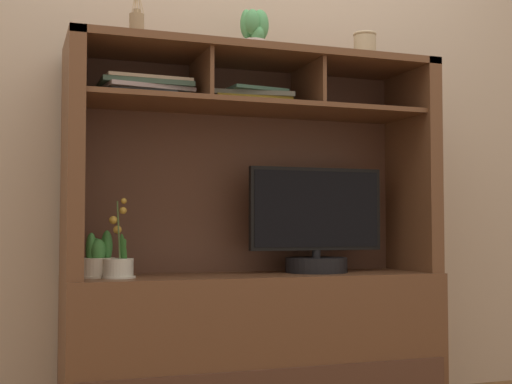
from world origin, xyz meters
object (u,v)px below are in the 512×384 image
(tv_monitor, at_px, (316,230))
(diffuser_bottle, at_px, (137,26))
(magazine_stack_left, at_px, (144,90))
(media_console, at_px, (255,303))
(potted_orchid, at_px, (118,265))
(potted_fern, at_px, (97,260))
(magazine_stack_centre, at_px, (251,99))
(potted_succulent, at_px, (255,31))
(ceramic_vase, at_px, (365,47))

(tv_monitor, distance_m, diffuser_bottle, 1.10)
(magazine_stack_left, bearing_deg, diffuser_bottle, -128.12)
(media_console, height_order, tv_monitor, media_console)
(potted_orchid, relative_size, potted_fern, 1.69)
(media_console, distance_m, diffuser_bottle, 1.19)
(magazine_stack_left, height_order, magazine_stack_centre, magazine_stack_left)
(potted_orchid, height_order, diffuser_bottle, diffuser_bottle)
(potted_succulent, bearing_deg, potted_orchid, -173.46)
(potted_orchid, xyz_separation_m, magazine_stack_centre, (0.56, 0.10, 0.67))
(potted_orchid, relative_size, ceramic_vase, 2.39)
(magazine_stack_centre, relative_size, ceramic_vase, 2.87)
(potted_orchid, bearing_deg, magazine_stack_centre, 10.15)
(media_console, height_order, diffuser_bottle, diffuser_bottle)
(media_console, bearing_deg, potted_succulent, 80.83)
(potted_fern, relative_size, potted_succulent, 0.92)
(potted_fern, bearing_deg, potted_orchid, -45.24)
(potted_fern, relative_size, magazine_stack_centre, 0.49)
(media_console, height_order, potted_orchid, media_console)
(magazine_stack_left, xyz_separation_m, magazine_stack_centre, (0.45, 0.01, -0.01))
(tv_monitor, distance_m, magazine_stack_centre, 0.62)
(potted_orchid, distance_m, potted_succulent, 1.11)
(media_console, bearing_deg, magazine_stack_centre, 95.05)
(magazine_stack_left, distance_m, ceramic_vase, 0.98)
(magazine_stack_centre, bearing_deg, potted_fern, -177.41)
(potted_orchid, xyz_separation_m, magazine_stack_left, (0.10, 0.09, 0.68))
(media_console, bearing_deg, potted_fern, 178.15)
(magazine_stack_left, distance_m, magazine_stack_centre, 0.45)
(diffuser_bottle, distance_m, ceramic_vase, 0.99)
(magazine_stack_centre, bearing_deg, tv_monitor, -10.17)
(tv_monitor, relative_size, potted_fern, 3.31)
(potted_fern, bearing_deg, ceramic_vase, -2.36)
(diffuser_bottle, bearing_deg, media_console, 1.60)
(tv_monitor, xyz_separation_m, potted_fern, (-0.90, 0.02, -0.11))
(magazine_stack_left, distance_m, diffuser_bottle, 0.25)
(potted_succulent, height_order, ceramic_vase, potted_succulent)
(diffuser_bottle, bearing_deg, potted_orchid, -150.85)
(tv_monitor, xyz_separation_m, ceramic_vase, (0.22, -0.03, 0.79))
(media_console, height_order, magazine_stack_left, media_console)
(tv_monitor, height_order, diffuser_bottle, diffuser_bottle)
(magazine_stack_left, xyz_separation_m, ceramic_vase, (0.95, -0.06, 0.24))
(magazine_stack_centre, distance_m, ceramic_vase, 0.56)
(media_console, xyz_separation_m, potted_fern, (-0.63, 0.02, 0.18))
(potted_fern, height_order, magazine_stack_centre, magazine_stack_centre)
(potted_fern, xyz_separation_m, magazine_stack_centre, (0.63, 0.03, 0.66))
(tv_monitor, bearing_deg, ceramic_vase, -6.49)
(diffuser_bottle, bearing_deg, magazine_stack_centre, 7.28)
(potted_succulent, bearing_deg, tv_monitor, -3.05)
(media_console, height_order, potted_fern, media_console)
(diffuser_bottle, bearing_deg, ceramic_vase, -0.71)
(potted_succulent, bearing_deg, diffuser_bottle, -176.84)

